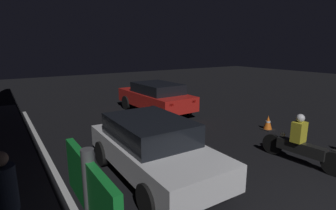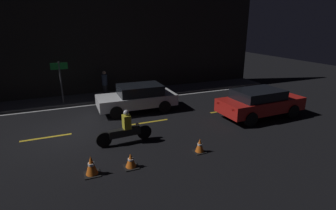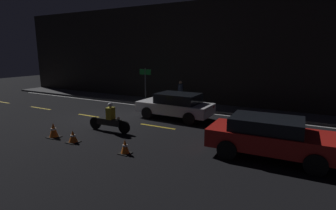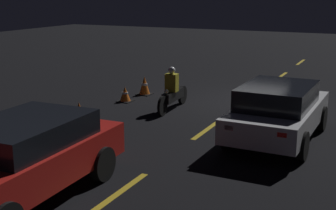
# 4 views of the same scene
# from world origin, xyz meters

# --- Properties ---
(ground_plane) EXTENTS (56.00, 56.00, 0.00)m
(ground_plane) POSITION_xyz_m (0.00, 0.00, 0.00)
(ground_plane) COLOR black
(raised_curb) EXTENTS (28.00, 2.07, 0.13)m
(raised_curb) POSITION_xyz_m (0.00, 5.16, 0.06)
(raised_curb) COLOR #4C4C4F
(raised_curb) RESTS_ON ground
(building_front) EXTENTS (28.00, 0.30, 7.00)m
(building_front) POSITION_xyz_m (0.00, 6.35, 3.50)
(building_front) COLOR black
(building_front) RESTS_ON ground
(lane_dash_a) EXTENTS (2.00, 0.14, 0.01)m
(lane_dash_a) POSITION_xyz_m (-10.00, 0.00, 0.00)
(lane_dash_a) COLOR gold
(lane_dash_a) RESTS_ON ground
(lane_dash_b) EXTENTS (2.00, 0.14, 0.01)m
(lane_dash_b) POSITION_xyz_m (-5.50, 0.00, 0.00)
(lane_dash_b) COLOR gold
(lane_dash_b) RESTS_ON ground
(lane_dash_c) EXTENTS (2.00, 0.14, 0.01)m
(lane_dash_c) POSITION_xyz_m (-1.00, 0.00, 0.00)
(lane_dash_c) COLOR gold
(lane_dash_c) RESTS_ON ground
(lane_dash_d) EXTENTS (2.00, 0.14, 0.01)m
(lane_dash_d) POSITION_xyz_m (3.50, 0.00, 0.00)
(lane_dash_d) COLOR gold
(lane_dash_d) RESTS_ON ground
(lane_dash_e) EXTENTS (2.00, 0.14, 0.01)m
(lane_dash_e) POSITION_xyz_m (8.00, 0.00, 0.00)
(lane_dash_e) COLOR gold
(lane_dash_e) RESTS_ON ground
(lane_solid_kerb) EXTENTS (25.20, 0.14, 0.01)m
(lane_solid_kerb) POSITION_xyz_m (0.00, 3.87, 0.00)
(lane_solid_kerb) COLOR silver
(lane_solid_kerb) RESTS_ON ground
(sedan_white) EXTENTS (4.16, 1.96, 1.42)m
(sedan_white) POSITION_xyz_m (3.56, 1.88, 0.76)
(sedan_white) COLOR silver
(sedan_white) RESTS_ON ground
(taxi_red) EXTENTS (4.36, 2.03, 1.43)m
(taxi_red) POSITION_xyz_m (8.95, -1.43, 0.78)
(taxi_red) COLOR red
(taxi_red) RESTS_ON ground
(motorcycle) EXTENTS (2.26, 0.37, 1.37)m
(motorcycle) POSITION_xyz_m (1.94, -1.76, 0.55)
(motorcycle) COLOR black
(motorcycle) RESTS_ON ground
(traffic_cone_near) EXTENTS (0.50, 0.50, 0.65)m
(traffic_cone_near) POSITION_xyz_m (0.40, -3.61, 0.32)
(traffic_cone_near) COLOR black
(traffic_cone_near) RESTS_ON ground
(traffic_cone_mid) EXTENTS (0.47, 0.47, 0.51)m
(traffic_cone_mid) POSITION_xyz_m (1.65, -3.66, 0.25)
(traffic_cone_mid) COLOR black
(traffic_cone_mid) RESTS_ON ground
(traffic_cone_far) EXTENTS (0.41, 0.41, 0.55)m
(traffic_cone_far) POSITION_xyz_m (4.28, -3.61, 0.27)
(traffic_cone_far) COLOR black
(traffic_cone_far) RESTS_ON ground
(pedestrian) EXTENTS (0.34, 0.34, 1.62)m
(pedestrian) POSITION_xyz_m (2.36, 4.94, 0.95)
(pedestrian) COLOR black
(pedestrian) RESTS_ON raised_curb
(shop_sign) EXTENTS (0.90, 0.08, 2.40)m
(shop_sign) POSITION_xyz_m (-0.14, 4.46, 1.82)
(shop_sign) COLOR #4C4C51
(shop_sign) RESTS_ON raised_curb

